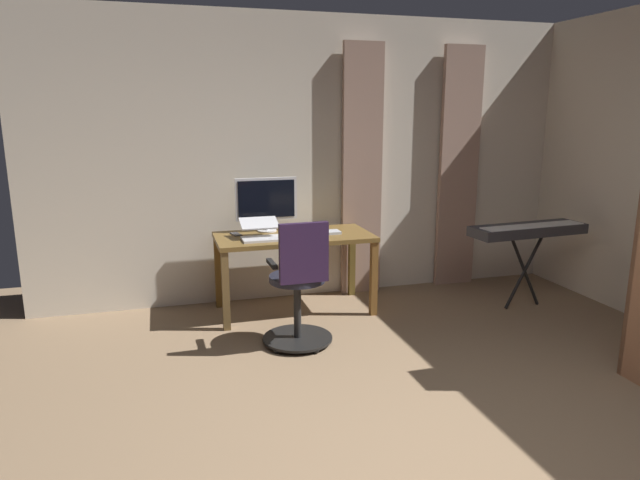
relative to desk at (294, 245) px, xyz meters
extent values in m
cube|color=beige|center=(-0.29, -0.49, 0.73)|extent=(5.35, 0.10, 2.72)
cube|color=tan|center=(-1.86, -0.38, 0.60)|extent=(0.43, 0.06, 2.47)
cube|color=tan|center=(-0.79, -0.38, 0.60)|extent=(0.40, 0.06, 2.47)
cube|color=brown|center=(0.00, 0.00, 0.07)|extent=(1.41, 0.69, 0.04)
cube|color=brown|center=(-0.67, 0.30, -0.29)|extent=(0.06, 0.06, 0.69)
cube|color=brown|center=(0.67, 0.30, -0.29)|extent=(0.06, 0.06, 0.69)
cube|color=brown|center=(-0.67, -0.30, -0.29)|extent=(0.06, 0.06, 0.69)
cube|color=brown|center=(0.67, -0.30, -0.29)|extent=(0.06, 0.06, 0.69)
cylinder|color=black|center=(0.15, 0.74, -0.59)|extent=(0.56, 0.56, 0.02)
sphere|color=black|center=(-0.11, 0.73, -0.61)|extent=(0.05, 0.05, 0.05)
sphere|color=black|center=(0.08, 0.49, -0.61)|extent=(0.05, 0.05, 0.05)
sphere|color=black|center=(0.36, 0.59, -0.61)|extent=(0.05, 0.05, 0.05)
sphere|color=black|center=(0.36, 0.90, -0.61)|extent=(0.05, 0.05, 0.05)
sphere|color=black|center=(0.07, 0.98, -0.61)|extent=(0.05, 0.05, 0.05)
cylinder|color=black|center=(0.15, 0.74, -0.35)|extent=(0.06, 0.06, 0.48)
cylinder|color=#1F202D|center=(0.15, 0.74, -0.09)|extent=(0.45, 0.45, 0.05)
cube|color=#291935|center=(0.15, 0.94, 0.16)|extent=(0.38, 0.06, 0.46)
cube|color=black|center=(0.35, 0.75, 0.04)|extent=(0.05, 0.24, 0.03)
cube|color=black|center=(-0.05, 0.74, 0.04)|extent=(0.05, 0.24, 0.03)
cylinder|color=silver|center=(0.21, -0.22, 0.10)|extent=(0.18, 0.18, 0.01)
cylinder|color=silver|center=(0.21, -0.22, 0.15)|extent=(0.04, 0.04, 0.10)
cube|color=silver|center=(0.21, -0.23, 0.40)|extent=(0.57, 0.03, 0.39)
cube|color=black|center=(0.21, -0.21, 0.40)|extent=(0.53, 0.01, 0.35)
cube|color=#B7BCC1|center=(-0.23, 0.04, 0.11)|extent=(0.38, 0.14, 0.02)
cube|color=silver|center=(0.32, 0.13, 0.10)|extent=(0.34, 0.23, 0.02)
cube|color=silver|center=(0.32, 0.02, 0.22)|extent=(0.33, 0.22, 0.07)
cube|color=#333338|center=(0.51, -0.14, 0.10)|extent=(0.10, 0.16, 0.01)
cylinder|color=black|center=(-2.11, 0.49, -0.28)|extent=(0.40, 0.06, 0.71)
cylinder|color=black|center=(-2.11, 0.49, -0.28)|extent=(0.40, 0.06, 0.71)
cube|color=#333338|center=(-2.11, 0.49, 0.12)|extent=(1.14, 0.41, 0.09)
cube|color=white|center=(-2.12, 0.55, 0.17)|extent=(1.04, 0.26, 0.01)
camera|label=1|loc=(1.15, 4.86, 1.19)|focal=31.61mm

